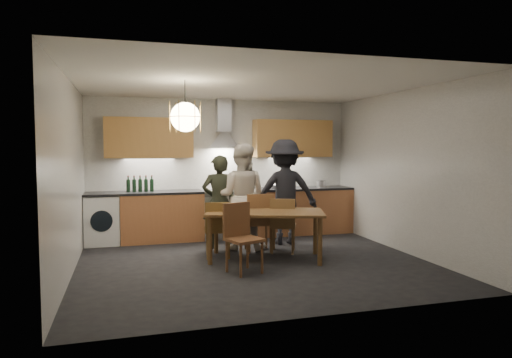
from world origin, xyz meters
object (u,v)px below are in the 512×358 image
object	(u,v)px
chair_front	(241,233)
wine_bottles	(140,184)
person_right	(285,192)
mixing_bowl	(278,186)
chair_back_left	(218,226)
stock_pot	(321,184)
dining_table	(265,217)
person_left	(219,202)
person_mid	(241,196)

from	to	relation	value
chair_front	wine_bottles	size ratio (longest dim) A/B	1.97
person_right	mixing_bowl	distance (m)	0.80
wine_bottles	person_right	bearing A→B (deg)	-18.99
chair_back_left	stock_pot	distance (m)	2.93
dining_table	person_right	distance (m)	1.22
mixing_bowl	chair_back_left	bearing A→B (deg)	-133.91
stock_pot	mixing_bowl	bearing A→B (deg)	-175.31
wine_bottles	dining_table	bearing A→B (deg)	-45.89
wine_bottles	chair_back_left	bearing A→B (deg)	-55.43
person_right	mixing_bowl	xyz separation A→B (m)	(0.14, 0.78, 0.03)
dining_table	stock_pot	bearing A→B (deg)	64.97
dining_table	mixing_bowl	size ratio (longest dim) A/B	5.96
mixing_bowl	person_left	bearing A→B (deg)	-147.48
person_mid	stock_pot	bearing A→B (deg)	-126.39
person_right	person_mid	bearing A→B (deg)	20.44
stock_pot	wine_bottles	bearing A→B (deg)	-179.57
dining_table	chair_front	distance (m)	0.78
dining_table	stock_pot	distance (m)	2.55
person_left	person_mid	distance (m)	0.39
chair_front	mixing_bowl	size ratio (longest dim) A/B	2.91
person_mid	person_left	bearing A→B (deg)	3.36
dining_table	stock_pot	world-z (taller)	stock_pot
person_mid	stock_pot	size ratio (longest dim) A/B	9.82
mixing_bowl	stock_pot	xyz separation A→B (m)	(0.94, 0.08, 0.02)
chair_front	mixing_bowl	bearing A→B (deg)	41.04
chair_back_left	person_right	distance (m)	1.59
chair_back_left	person_mid	bearing A→B (deg)	-123.88
dining_table	chair_front	bearing A→B (deg)	-114.57
person_left	mixing_bowl	distance (m)	1.57
mixing_bowl	person_right	bearing A→B (deg)	-99.80
mixing_bowl	wine_bottles	size ratio (longest dim) A/B	0.68
dining_table	mixing_bowl	distance (m)	1.96
mixing_bowl	stock_pot	distance (m)	0.94
person_left	stock_pot	distance (m)	2.44
mixing_bowl	wine_bottles	distance (m)	2.56
chair_back_left	person_mid	world-z (taller)	person_mid
stock_pot	wine_bottles	world-z (taller)	wine_bottles
chair_front	person_right	distance (m)	1.99
person_left	wine_bottles	size ratio (longest dim) A/B	3.29
person_right	chair_front	bearing A→B (deg)	60.17
chair_back_left	stock_pot	bearing A→B (deg)	-137.81
chair_back_left	mixing_bowl	bearing A→B (deg)	-125.43
dining_table	wine_bottles	bearing A→B (deg)	152.26
person_left	stock_pot	xyz separation A→B (m)	(2.25, 0.92, 0.18)
person_mid	mixing_bowl	world-z (taller)	person_mid
person_left	stock_pot	bearing A→B (deg)	-154.45
person_left	person_right	world-z (taller)	person_right
chair_back_left	person_left	xyz separation A→B (m)	(0.16, 0.69, 0.28)
chair_back_left	person_mid	size ratio (longest dim) A/B	0.50
chair_back_left	person_left	bearing A→B (deg)	-94.29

